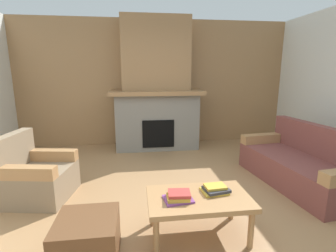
{
  "coord_description": "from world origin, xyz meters",
  "views": [
    {
      "loc": [
        -0.44,
        -2.65,
        1.63
      ],
      "look_at": [
        0.02,
        0.85,
        0.85
      ],
      "focal_mm": 26.79,
      "sensor_mm": 36.0,
      "label": 1
    }
  ],
  "objects_px": {
    "fireplace": "(156,93)",
    "couch": "(301,165)",
    "armchair": "(36,176)",
    "coffee_table": "(199,201)",
    "ottoman": "(88,240)"
  },
  "relations": [
    {
      "from": "fireplace",
      "to": "ottoman",
      "type": "bearing_deg",
      "value": -104.95
    },
    {
      "from": "armchair",
      "to": "coffee_table",
      "type": "bearing_deg",
      "value": -28.7
    },
    {
      "from": "couch",
      "to": "armchair",
      "type": "bearing_deg",
      "value": 178.99
    },
    {
      "from": "couch",
      "to": "ottoman",
      "type": "distance_m",
      "value": 3.05
    },
    {
      "from": "fireplace",
      "to": "coffee_table",
      "type": "xyz_separation_m",
      "value": [
        0.15,
        -3.1,
        -0.79
      ]
    },
    {
      "from": "fireplace",
      "to": "armchair",
      "type": "relative_size",
      "value": 3.09
    },
    {
      "from": "fireplace",
      "to": "couch",
      "type": "xyz_separation_m",
      "value": [
        1.93,
        -2.12,
        -0.88
      ]
    },
    {
      "from": "coffee_table",
      "to": "ottoman",
      "type": "bearing_deg",
      "value": -168.59
    },
    {
      "from": "coffee_table",
      "to": "couch",
      "type": "bearing_deg",
      "value": 28.64
    },
    {
      "from": "couch",
      "to": "ottoman",
      "type": "height_order",
      "value": "couch"
    },
    {
      "from": "fireplace",
      "to": "couch",
      "type": "height_order",
      "value": "fireplace"
    },
    {
      "from": "armchair",
      "to": "ottoman",
      "type": "height_order",
      "value": "armchair"
    },
    {
      "from": "couch",
      "to": "coffee_table",
      "type": "xyz_separation_m",
      "value": [
        -1.78,
        -0.97,
        0.09
      ]
    },
    {
      "from": "couch",
      "to": "coffee_table",
      "type": "distance_m",
      "value": 2.03
    },
    {
      "from": "coffee_table",
      "to": "ottoman",
      "type": "relative_size",
      "value": 1.92
    }
  ]
}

